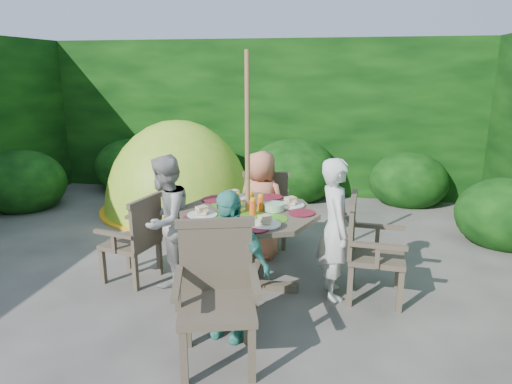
% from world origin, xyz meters
% --- Properties ---
extents(ground, '(60.00, 60.00, 0.00)m').
position_xyz_m(ground, '(0.00, 0.00, 0.00)').
color(ground, '#46433F').
rests_on(ground, ground).
extents(hedge_enclosure, '(9.00, 9.00, 2.50)m').
position_xyz_m(hedge_enclosure, '(0.00, 1.33, 1.25)').
color(hedge_enclosure, black).
rests_on(hedge_enclosure, ground).
extents(patio_table, '(1.37, 1.37, 0.93)m').
position_xyz_m(patio_table, '(0.55, 0.06, 0.65)').
color(patio_table, '#3F3529').
rests_on(patio_table, ground).
extents(parasol_pole, '(0.05, 0.05, 2.20)m').
position_xyz_m(parasol_pole, '(0.54, 0.06, 1.10)').
color(parasol_pole, olive).
rests_on(parasol_pole, ground).
extents(garden_chair_right, '(0.52, 0.58, 0.92)m').
position_xyz_m(garden_chair_right, '(1.64, 0.10, 0.49)').
color(garden_chair_right, '#3F3529').
rests_on(garden_chair_right, ground).
extents(garden_chair_left, '(0.54, 0.59, 0.84)m').
position_xyz_m(garden_chair_left, '(-0.56, 0.02, 0.45)').
color(garden_chair_left, '#3F3529').
rests_on(garden_chair_left, ground).
extents(garden_chair_back, '(0.60, 0.55, 0.90)m').
position_xyz_m(garden_chair_back, '(0.53, 1.16, 0.48)').
color(garden_chair_back, '#3F3529').
rests_on(garden_chair_back, ground).
extents(garden_chair_front, '(0.70, 0.65, 0.97)m').
position_xyz_m(garden_chair_front, '(0.55, -1.03, 0.52)').
color(garden_chair_front, '#3F3529').
rests_on(garden_chair_front, ground).
extents(child_right, '(0.41, 0.53, 1.30)m').
position_xyz_m(child_right, '(1.34, 0.08, 0.65)').
color(child_right, silver).
rests_on(child_right, ground).
extents(child_left, '(0.54, 0.66, 1.27)m').
position_xyz_m(child_left, '(-0.26, 0.04, 0.64)').
color(child_left, '#9D9D98').
rests_on(child_left, ground).
extents(child_back, '(0.67, 0.53, 1.20)m').
position_xyz_m(child_back, '(0.52, 0.86, 0.60)').
color(child_back, '#D27956').
rests_on(child_back, ground).
extents(child_front, '(0.75, 0.48, 1.19)m').
position_xyz_m(child_front, '(0.56, -0.74, 0.59)').
color(child_front, '#4AAD9C').
rests_on(child_front, ground).
extents(dome_tent, '(2.79, 2.79, 2.65)m').
position_xyz_m(dome_tent, '(-1.01, 2.39, 0.00)').
color(dome_tent, '#79CD27').
rests_on(dome_tent, ground).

